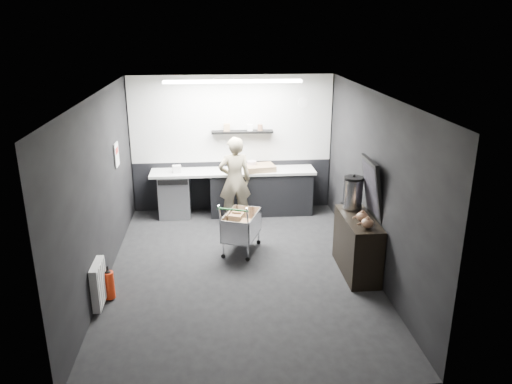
{
  "coord_description": "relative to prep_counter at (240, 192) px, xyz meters",
  "views": [
    {
      "loc": [
        -0.37,
        -6.93,
        3.65
      ],
      "look_at": [
        0.27,
        0.4,
        1.13
      ],
      "focal_mm": 35.0,
      "sensor_mm": 36.0,
      "label": 1
    }
  ],
  "objects": [
    {
      "name": "person",
      "position": [
        -0.12,
        -0.45,
        0.38
      ],
      "size": [
        0.65,
        0.46,
        1.67
      ],
      "primitive_type": "imported",
      "rotation": [
        0.0,
        0.0,
        3.25
      ],
      "color": "beige",
      "rests_on": "floor"
    },
    {
      "name": "pink_tub",
      "position": [
        0.23,
        0.0,
        0.53
      ],
      "size": [
        0.18,
        0.18,
        0.18
      ],
      "primitive_type": "cylinder",
      "color": "beige",
      "rests_on": "prep_counter"
    },
    {
      "name": "prep_counter",
      "position": [
        0.0,
        0.0,
        0.0
      ],
      "size": [
        3.2,
        0.61,
        0.9
      ],
      "color": "black",
      "rests_on": "floor"
    },
    {
      "name": "poster",
      "position": [
        -2.12,
        -1.12,
        1.09
      ],
      "size": [
        0.02,
        0.3,
        0.4
      ],
      "primitive_type": "cube",
      "color": "white",
      "rests_on": "wall_left"
    },
    {
      "name": "fire_extinguisher",
      "position": [
        -1.99,
        -3.13,
        -0.22
      ],
      "size": [
        0.15,
        0.15,
        0.48
      ],
      "color": "red",
      "rests_on": "floor"
    },
    {
      "name": "floating_shelf",
      "position": [
        0.06,
        0.2,
        1.16
      ],
      "size": [
        1.2,
        0.22,
        0.04
      ],
      "primitive_type": "cube",
      "color": "black",
      "rests_on": "wall_back"
    },
    {
      "name": "dado_panel",
      "position": [
        -0.14,
        0.31,
        0.04
      ],
      "size": [
        3.95,
        0.02,
        1.0
      ],
      "primitive_type": "cube",
      "color": "black",
      "rests_on": "wall_back"
    },
    {
      "name": "poster_red_band",
      "position": [
        -2.11,
        -1.12,
        1.16
      ],
      "size": [
        0.02,
        0.22,
        0.1
      ],
      "primitive_type": "cube",
      "color": "red",
      "rests_on": "poster"
    },
    {
      "name": "cardboard_box",
      "position": [
        0.39,
        -0.05,
        0.5
      ],
      "size": [
        0.62,
        0.51,
        0.11
      ],
      "primitive_type": "cube",
      "rotation": [
        0.0,
        0.0,
        0.16
      ],
      "color": "#977650",
      "rests_on": "prep_counter"
    },
    {
      "name": "shopping_cart",
      "position": [
        -0.08,
        -1.74,
        -0.03
      ],
      "size": [
        0.75,
        1.0,
        0.91
      ],
      "color": "silver",
      "rests_on": "floor"
    },
    {
      "name": "wall_front",
      "position": [
        -0.14,
        -5.17,
        0.89
      ],
      "size": [
        5.5,
        0.0,
        5.5
      ],
      "primitive_type": "plane",
      "rotation": [
        -1.57,
        0.0,
        0.0
      ],
      "color": "black",
      "rests_on": "floor"
    },
    {
      "name": "sideboard",
      "position": [
        1.63,
        -2.61,
        0.11
      ],
      "size": [
        0.51,
        1.19,
        1.78
      ],
      "color": "black",
      "rests_on": "floor"
    },
    {
      "name": "wall_left",
      "position": [
        -2.14,
        -2.42,
        0.89
      ],
      "size": [
        0.0,
        5.5,
        5.5
      ],
      "primitive_type": "plane",
      "rotation": [
        1.57,
        0.0,
        1.57
      ],
      "color": "black",
      "rests_on": "floor"
    },
    {
      "name": "wall_back",
      "position": [
        -0.14,
        0.33,
        0.89
      ],
      "size": [
        5.5,
        0.0,
        5.5
      ],
      "primitive_type": "plane",
      "rotation": [
        1.57,
        0.0,
        0.0
      ],
      "color": "black",
      "rests_on": "floor"
    },
    {
      "name": "radiator",
      "position": [
        -2.08,
        -3.32,
        -0.11
      ],
      "size": [
        0.1,
        0.5,
        0.6
      ],
      "primitive_type": "cube",
      "color": "white",
      "rests_on": "wall_left"
    },
    {
      "name": "kitchen_wall_panel",
      "position": [
        -0.14,
        0.31,
        1.39
      ],
      "size": [
        3.95,
        0.02,
        1.7
      ],
      "primitive_type": "cube",
      "color": "silver",
      "rests_on": "wall_back"
    },
    {
      "name": "ceiling",
      "position": [
        -0.14,
        -2.42,
        2.24
      ],
      "size": [
        5.5,
        5.5,
        0.0
      ],
      "primitive_type": "plane",
      "rotation": [
        3.14,
        0.0,
        0.0
      ],
      "color": "white",
      "rests_on": "wall_back"
    },
    {
      "name": "wall_clock",
      "position": [
        1.26,
        0.3,
        1.69
      ],
      "size": [
        0.2,
        0.03,
        0.2
      ],
      "primitive_type": "cylinder",
      "rotation": [
        1.57,
        0.0,
        0.0
      ],
      "color": "white",
      "rests_on": "wall_back"
    },
    {
      "name": "floor",
      "position": [
        -0.14,
        -2.42,
        -0.46
      ],
      "size": [
        5.5,
        5.5,
        0.0
      ],
      "primitive_type": "plane",
      "color": "black",
      "rests_on": "ground"
    },
    {
      "name": "white_container",
      "position": [
        -1.22,
        -0.05,
        0.51
      ],
      "size": [
        0.17,
        0.14,
        0.14
      ],
      "primitive_type": "cube",
      "rotation": [
        0.0,
        0.0,
        0.14
      ],
      "color": "white",
      "rests_on": "prep_counter"
    },
    {
      "name": "wall_right",
      "position": [
        1.86,
        -2.42,
        0.89
      ],
      "size": [
        0.0,
        5.5,
        5.5
      ],
      "primitive_type": "plane",
      "rotation": [
        1.57,
        0.0,
        -1.57
      ],
      "color": "black",
      "rests_on": "floor"
    },
    {
      "name": "ceiling_strip",
      "position": [
        -0.14,
        -0.57,
        2.21
      ],
      "size": [
        2.4,
        0.2,
        0.04
      ],
      "primitive_type": "cube",
      "color": "white",
      "rests_on": "ceiling"
    }
  ]
}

